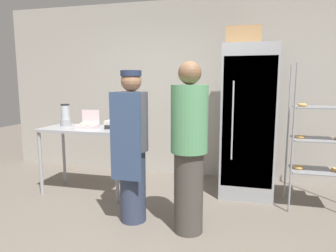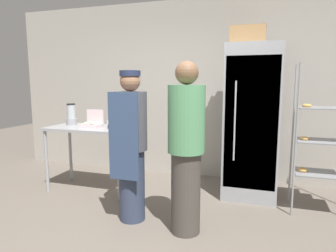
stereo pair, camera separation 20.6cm
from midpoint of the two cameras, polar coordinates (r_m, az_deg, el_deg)
The scene contains 11 objects.
ground_plane at distance 2.97m, azimuth -6.54°, elevation -21.93°, with size 14.00×14.00×0.00m, color #6B6056.
back_wall at distance 4.80m, azimuth 3.14°, elevation 6.93°, with size 6.40×0.12×2.75m, color #ADA89E.
refrigerator at distance 4.06m, azimuth 13.56°, elevation 0.85°, with size 0.67×0.74×1.96m.
baking_rack at distance 3.86m, azimuth 25.51°, elevation -2.34°, with size 0.66×0.44×1.70m.
prep_counter at distance 4.19m, azimuth -16.56°, elevation -1.79°, with size 1.17×0.61×0.89m.
donut_box at distance 4.10m, azimuth -16.46°, elevation 0.20°, with size 0.26×0.20×0.24m.
blender_pitcher at distance 4.43m, azimuth -20.22°, elevation 1.77°, with size 0.15×0.15×0.30m.
binder_stack at distance 4.02m, azimuth -11.05°, elevation 0.32°, with size 0.30×0.25×0.11m.
cardboard_storage_box at distance 4.13m, azimuth 12.75°, elevation 16.29°, with size 0.44×0.34×0.25m.
person_baker at distance 3.19m, azimuth -8.72°, elevation -3.59°, with size 0.34×0.36×1.61m.
person_customer at distance 2.91m, azimuth 2.00°, elevation -4.14°, with size 0.36×0.36×1.69m.
Camera 1 is at (0.83, -2.42, 1.49)m, focal length 32.00 mm.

